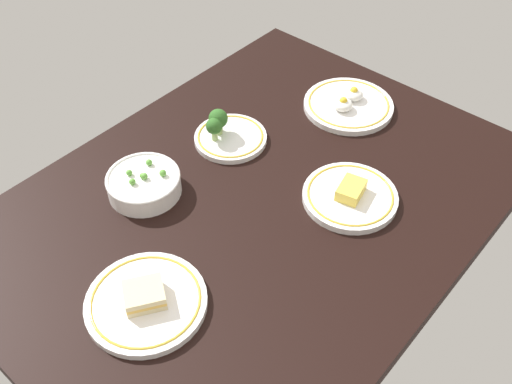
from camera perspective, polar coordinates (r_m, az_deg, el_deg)
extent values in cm
cube|color=black|center=(126.50, 0.00, -1.27)|extent=(115.47, 84.96, 4.00)
cylinder|color=white|center=(109.28, -10.68, -10.57)|extent=(22.26, 22.26, 1.47)
torus|color=gold|center=(108.69, -10.73, -10.35)|extent=(20.09, 20.09, 0.50)
cube|color=beige|center=(108.20, -10.78, -10.17)|extent=(9.37, 9.11, 1.20)
cube|color=#E5B24C|center=(107.39, -10.85, -9.87)|extent=(9.37, 9.11, 0.80)
cube|color=beige|center=(106.58, -10.92, -9.56)|extent=(9.37, 9.11, 1.20)
cylinder|color=white|center=(150.46, 9.01, 8.35)|extent=(22.54, 22.54, 1.47)
torus|color=gold|center=(150.02, 9.04, 8.58)|extent=(20.34, 20.34, 0.50)
ellipsoid|color=white|center=(150.94, 9.50, 9.40)|extent=(4.84, 4.84, 2.66)
sphere|color=yellow|center=(150.25, 9.55, 9.77)|extent=(1.94, 1.94, 1.94)
ellipsoid|color=white|center=(147.03, 8.49, 8.44)|extent=(4.83, 4.83, 2.66)
sphere|color=yellow|center=(146.33, 8.53, 8.81)|extent=(1.93, 1.93, 1.93)
cylinder|color=white|center=(127.33, -10.88, 0.72)|extent=(15.81, 15.81, 4.23)
torus|color=white|center=(125.88, -11.01, 1.40)|extent=(15.98, 15.98, 0.80)
sphere|color=#599E38|center=(128.10, -10.42, 2.86)|extent=(1.39, 1.39, 1.39)
sphere|color=#599E38|center=(124.39, -12.00, 0.99)|extent=(1.36, 1.36, 1.36)
sphere|color=#599E38|center=(125.46, -11.05, 1.58)|extent=(1.16, 1.16, 1.16)
sphere|color=#599E38|center=(125.05, -10.87, 1.52)|extent=(1.42, 1.42, 1.42)
sphere|color=#599E38|center=(126.58, -12.29, 1.86)|extent=(1.32, 1.32, 1.32)
sphere|color=#599E38|center=(125.06, -9.10, 1.85)|extent=(1.48, 1.48, 1.48)
cylinder|color=white|center=(125.94, 9.17, -0.47)|extent=(20.36, 20.36, 1.54)
torus|color=gold|center=(125.39, 9.21, -0.23)|extent=(18.42, 18.42, 0.50)
cube|color=#F2D14C|center=(124.45, 9.28, 0.20)|extent=(7.58, 6.17, 2.67)
cylinder|color=white|center=(138.87, -2.50, 5.28)|extent=(17.21, 17.21, 1.32)
torus|color=gold|center=(138.44, -2.51, 5.49)|extent=(15.64, 15.64, 0.50)
cylinder|color=#9EBC72|center=(138.48, -3.66, 6.18)|extent=(1.59, 1.59, 2.75)
sphere|color=#2D6023|center=(136.57, -3.72, 7.18)|extent=(4.54, 4.54, 4.54)
cylinder|color=#9EBC72|center=(139.36, -3.53, 6.43)|extent=(1.20, 1.20, 2.54)
sphere|color=#2D6023|center=(137.78, -3.58, 7.25)|extent=(3.42, 3.42, 3.42)
cylinder|color=#9EBC72|center=(136.85, -4.06, 5.56)|extent=(1.35, 1.35, 2.60)
sphere|color=#2D6023|center=(135.11, -4.12, 6.45)|extent=(3.85, 3.85, 3.85)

